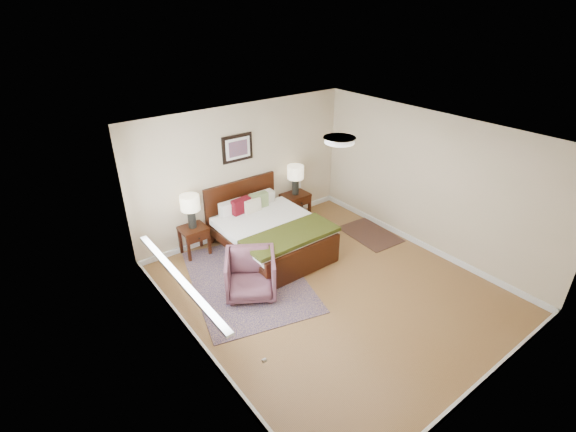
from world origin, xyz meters
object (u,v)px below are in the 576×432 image
Objects in this scene: bed at (269,227)px; armchair at (251,275)px; lamp_left at (190,206)px; rug_persian at (248,280)px; nightstand_left at (194,234)px; lamp_right at (295,175)px; nightstand_right at (296,203)px.

bed reaches higher than armchair.
rug_persian is (0.32, -1.27, -0.96)m from lamp_left.
lamp_right is at bearing 0.49° from nightstand_left.
nightstand_right is at bearing -0.33° from lamp_left.
armchair is at bearing -83.45° from nightstand_left.
lamp_left is (-1.11, 0.75, 0.47)m from bed.
nightstand_right is 0.63m from lamp_right.
bed is 1.07m from rug_persian.
armchair is (-2.12, -1.57, 0.01)m from nightstand_right.
lamp_left is 1.00× the size of lamp_right.
lamp_left is at bearing 118.91° from rug_persian.
rug_persian is at bearing 98.78° from armchair.
bed is 1.26m from armchair.
bed is 3.68× the size of nightstand_left.
nightstand_left is at bearing -90.00° from lamp_left.
bed is 1.42m from lamp_left.
lamp_right is (2.30, 0.00, 0.00)m from lamp_left.
nightstand_left is (-1.11, 0.73, -0.07)m from bed.
nightstand_right is at bearing 0.16° from nightstand_left.
lamp_right is 0.79× the size of armchair.
bed is at bearing -147.73° from lamp_right.
armchair is at bearing -143.26° from lamp_right.
bed is 3.27× the size of lamp_left.
armchair is at bearing -138.24° from bed.
nightstand_right is (1.19, 0.74, -0.16)m from bed.
armchair is 0.49m from rug_persian.
lamp_right reaches higher than bed.
lamp_left is at bearing 179.67° from nightstand_right.
lamp_left reaches higher than bed.
lamp_left reaches higher than nightstand_right.
nightstand_left is at bearing 146.75° from bed.
lamp_right is at bearing 32.27° from bed.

